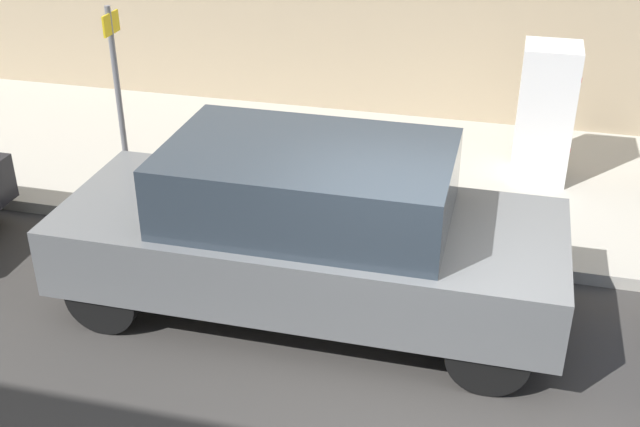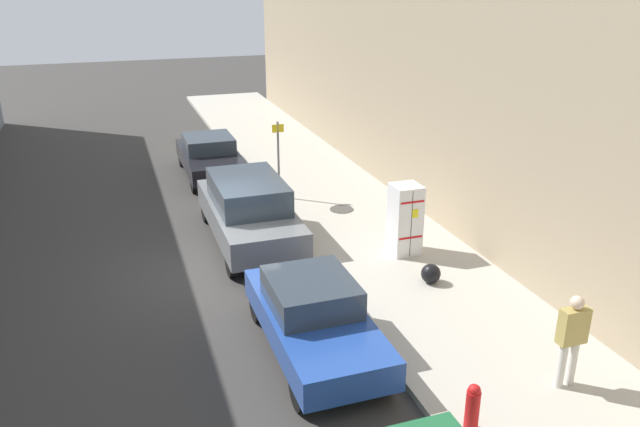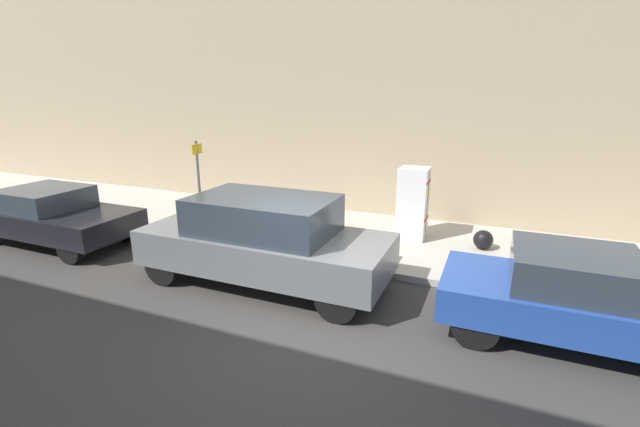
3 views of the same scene
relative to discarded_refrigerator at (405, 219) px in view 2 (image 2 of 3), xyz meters
name	(u,v)px [view 2 (image 2 of 3)]	position (x,y,z in m)	size (l,w,h in m)	color
ground_plane	(219,268)	(4.51, -0.90, -1.03)	(80.00, 80.00, 0.00)	#383533
sidewalk_slab	(378,242)	(0.29, -0.90, -0.96)	(4.08, 44.00, 0.15)	#B2ADA0
building_facade_near	(484,89)	(-2.52, -0.90, 2.90)	(1.54, 39.60, 7.87)	tan
discarded_refrigerator	(405,219)	(0.00, 0.00, 0.00)	(0.69, 0.71, 1.77)	white
manhole_cover	(342,209)	(0.41, -3.30, -0.88)	(0.70, 0.70, 0.02)	#47443F
street_sign_post	(278,155)	(1.86, -4.95, 0.46)	(0.36, 0.07, 2.40)	slate
fire_hydrant	(473,407)	(1.91, 6.24, -0.46)	(0.22, 0.22, 0.82)	red
trash_bag	(431,274)	(0.15, 1.70, -0.66)	(0.45, 0.45, 0.45)	black
pedestrian_walking_far	(572,335)	(-0.20, 5.80, 0.11)	(0.49, 0.23, 1.71)	beige
parked_sedan_dark	(210,156)	(3.44, -8.30, -0.31)	(1.86, 4.32, 1.39)	black
parked_suv_gray	(249,209)	(3.44, -2.21, -0.11)	(1.94, 4.90, 1.77)	slate
parked_hatchback_blue	(314,316)	(3.44, 3.20, -0.30)	(1.74, 4.12, 1.44)	#23479E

